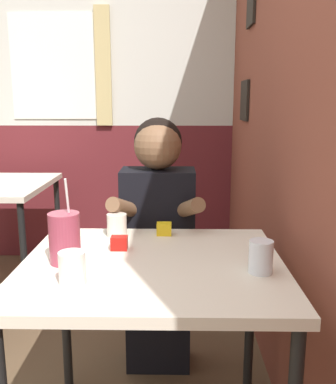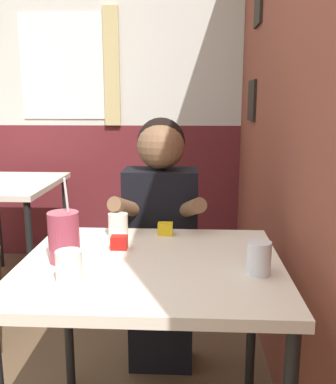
{
  "view_description": "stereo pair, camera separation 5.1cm",
  "coord_description": "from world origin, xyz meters",
  "px_view_note": "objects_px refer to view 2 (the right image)",
  "views": [
    {
      "loc": [
        0.67,
        -0.99,
        1.3
      ],
      "look_at": [
        0.65,
        0.54,
        0.97
      ],
      "focal_mm": 40.0,
      "sensor_mm": 36.0,
      "label": 1
    },
    {
      "loc": [
        0.73,
        -0.99,
        1.3
      ],
      "look_at": [
        0.65,
        0.54,
        0.97
      ],
      "focal_mm": 40.0,
      "sensor_mm": 36.0,
      "label": 2
    }
  ],
  "objects_px": {
    "background_table": "(9,196)",
    "cocktail_pitcher": "(64,237)",
    "person_seated": "(161,238)",
    "main_table": "(151,283)"
  },
  "relations": [
    {
      "from": "background_table",
      "to": "cocktail_pitcher",
      "type": "bearing_deg",
      "value": -60.37
    },
    {
      "from": "background_table",
      "to": "cocktail_pitcher",
      "type": "distance_m",
      "value": 1.63
    },
    {
      "from": "background_table",
      "to": "person_seated",
      "type": "bearing_deg",
      "value": -37.53
    },
    {
      "from": "main_table",
      "to": "cocktail_pitcher",
      "type": "xyz_separation_m",
      "value": [
        -0.29,
        -0.01,
        0.17
      ]
    },
    {
      "from": "background_table",
      "to": "person_seated",
      "type": "height_order",
      "value": "person_seated"
    },
    {
      "from": "person_seated",
      "to": "cocktail_pitcher",
      "type": "xyz_separation_m",
      "value": [
        -0.29,
        -0.57,
        0.19
      ]
    },
    {
      "from": "main_table",
      "to": "background_table",
      "type": "bearing_deg",
      "value": 128.08
    },
    {
      "from": "background_table",
      "to": "person_seated",
      "type": "relative_size",
      "value": 0.68
    },
    {
      "from": "main_table",
      "to": "cocktail_pitcher",
      "type": "height_order",
      "value": "cocktail_pitcher"
    },
    {
      "from": "person_seated",
      "to": "cocktail_pitcher",
      "type": "distance_m",
      "value": 0.67
    }
  ]
}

